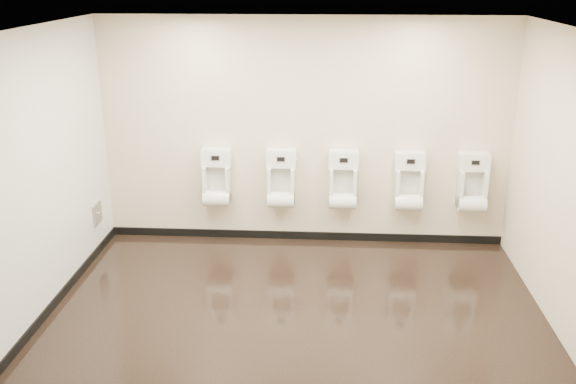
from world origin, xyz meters
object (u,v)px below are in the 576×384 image
at_px(access_panel, 97,213).
at_px(urinal_0, 217,182).
at_px(urinal_2, 343,184).
at_px(urinal_1, 281,183).
at_px(urinal_4, 472,187).
at_px(urinal_3, 409,185).

xyz_separation_m(access_panel, urinal_0, (1.40, 0.43, 0.29)).
distance_m(access_panel, urinal_2, 3.01).
bearing_deg(urinal_2, urinal_0, 180.00).
bearing_deg(urinal_2, access_panel, -171.84).
xyz_separation_m(urinal_1, urinal_4, (2.33, 0.00, 0.00)).
distance_m(access_panel, urinal_1, 2.26).
height_order(urinal_3, urinal_4, same).
xyz_separation_m(urinal_2, urinal_4, (1.57, 0.00, 0.00)).
bearing_deg(urinal_4, urinal_2, 180.00).
distance_m(access_panel, urinal_3, 3.80).
distance_m(urinal_2, urinal_4, 1.57).
bearing_deg(urinal_4, access_panel, -174.64).
height_order(access_panel, urinal_2, urinal_2).
relative_size(access_panel, urinal_3, 0.36).
bearing_deg(access_panel, urinal_1, 10.92).
bearing_deg(urinal_0, urinal_1, 0.00).
bearing_deg(access_panel, urinal_3, 6.44).
height_order(urinal_1, urinal_4, same).
distance_m(urinal_0, urinal_3, 2.37).
bearing_deg(urinal_4, urinal_1, 180.00).
bearing_deg(urinal_3, access_panel, -173.56).
distance_m(urinal_0, urinal_1, 0.80).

